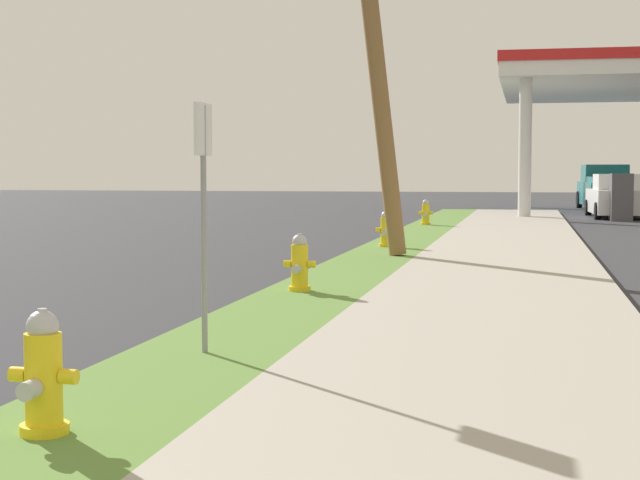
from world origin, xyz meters
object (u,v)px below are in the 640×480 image
object	(u,v)px
street_sign_post	(203,175)
truck_teal_at_forecourt	(607,189)
fire_hydrant_nearest	(43,380)
fire_hydrant_second	(300,266)
fire_hydrant_fourth	(426,214)
fire_hydrant_third	(386,231)
utility_pole_midground	(373,29)
car_white_by_near_pump	(618,198)

from	to	relation	value
street_sign_post	truck_teal_at_forecourt	world-z (taller)	street_sign_post
fire_hydrant_nearest	street_sign_post	xyz separation A→B (m)	(0.09, 2.68, 1.19)
fire_hydrant_second	fire_hydrant_fourth	world-z (taller)	same
fire_hydrant_second	fire_hydrant_fourth	distance (m)	16.13
fire_hydrant_third	truck_teal_at_forecourt	bearing A→B (deg)	75.58
utility_pole_midground	truck_teal_at_forecourt	bearing A→B (deg)	76.77
fire_hydrant_fourth	car_white_by_near_pump	bearing A→B (deg)	53.89
utility_pole_midground	car_white_by_near_pump	distance (m)	20.19
fire_hydrant_second	truck_teal_at_forecourt	size ratio (longest dim) A/B	0.14
fire_hydrant_second	fire_hydrant_fourth	xyz separation A→B (m)	(0.00, 16.13, 0.00)
fire_hydrant_nearest	fire_hydrant_third	bearing A→B (deg)	90.24
fire_hydrant_second	car_white_by_near_pump	bearing A→B (deg)	76.02
fire_hydrant_fourth	street_sign_post	xyz separation A→B (m)	(0.19, -20.51, 1.19)
fire_hydrant_fourth	car_white_by_near_pump	size ratio (longest dim) A/B	0.16
utility_pole_midground	truck_teal_at_forecourt	size ratio (longest dim) A/B	1.47
utility_pole_midground	car_white_by_near_pump	world-z (taller)	utility_pole_midground
utility_pole_midground	truck_teal_at_forecourt	xyz separation A→B (m)	(6.21, 26.42, -3.34)
utility_pole_midground	fire_hydrant_third	bearing A→B (deg)	91.07
fire_hydrant_third	fire_hydrant_fourth	size ratio (longest dim) A/B	1.00
fire_hydrant_nearest	car_white_by_near_pump	size ratio (longest dim) A/B	0.16
street_sign_post	car_white_by_near_pump	size ratio (longest dim) A/B	0.46
fire_hydrant_nearest	truck_teal_at_forecourt	xyz separation A→B (m)	(6.19, 39.01, 0.47)
fire_hydrant_third	utility_pole_midground	bearing A→B (deg)	-88.93
fire_hydrant_nearest	car_white_by_near_pump	distance (m)	32.10
fire_hydrant_nearest	street_sign_post	distance (m)	2.94
fire_hydrant_second	utility_pole_midground	xyz separation A→B (m)	(0.08, 5.52, 3.81)
street_sign_post	car_white_by_near_pump	bearing A→B (deg)	78.44
fire_hydrant_nearest	car_white_by_near_pump	bearing A→B (deg)	79.25
fire_hydrant_second	car_white_by_near_pump	distance (m)	25.22
fire_hydrant_fourth	fire_hydrant_second	bearing A→B (deg)	-90.00
utility_pole_midground	fire_hydrant_fourth	bearing A→B (deg)	90.43
fire_hydrant_fourth	car_white_by_near_pump	xyz separation A→B (m)	(6.09, 8.35, 0.28)
truck_teal_at_forecourt	fire_hydrant_nearest	bearing A→B (deg)	-99.01
fire_hydrant_third	car_white_by_near_pump	size ratio (longest dim) A/B	0.16
fire_hydrant_second	utility_pole_midground	distance (m)	6.71
fire_hydrant_second	street_sign_post	size ratio (longest dim) A/B	0.35
utility_pole_midground	street_sign_post	size ratio (longest dim) A/B	3.82
fire_hydrant_second	truck_teal_at_forecourt	distance (m)	32.56
fire_hydrant_nearest	street_sign_post	size ratio (longest dim) A/B	0.35
fire_hydrant_third	street_sign_post	size ratio (longest dim) A/B	0.35
car_white_by_near_pump	street_sign_post	bearing A→B (deg)	-101.56
fire_hydrant_nearest	fire_hydrant_third	distance (m)	14.70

